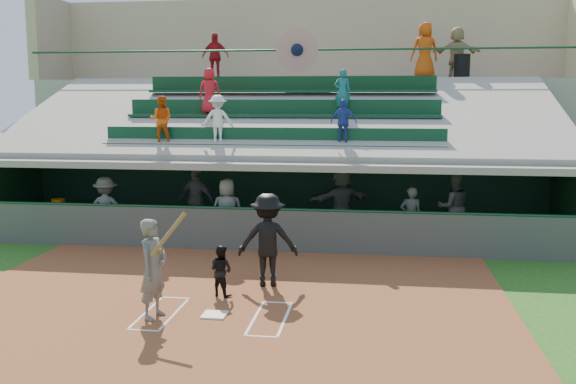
# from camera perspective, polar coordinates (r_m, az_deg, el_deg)

# --- Properties ---
(ground) EXTENTS (100.00, 100.00, 0.00)m
(ground) POSITION_cam_1_polar(r_m,az_deg,el_deg) (11.97, -6.55, -10.95)
(ground) COLOR #235417
(ground) RESTS_ON ground
(dirt_slab) EXTENTS (11.00, 9.00, 0.02)m
(dirt_slab) POSITION_cam_1_polar(r_m,az_deg,el_deg) (12.43, -5.96, -10.15)
(dirt_slab) COLOR brown
(dirt_slab) RESTS_ON ground
(home_plate) EXTENTS (0.43, 0.43, 0.03)m
(home_plate) POSITION_cam_1_polar(r_m,az_deg,el_deg) (11.96, -6.55, -10.79)
(home_plate) COLOR silver
(home_plate) RESTS_ON dirt_slab
(batters_box_chalk) EXTENTS (2.65, 1.85, 0.01)m
(batters_box_chalk) POSITION_cam_1_polar(r_m,az_deg,el_deg) (11.97, -6.55, -10.84)
(batters_box_chalk) COLOR silver
(batters_box_chalk) RESTS_ON dirt_slab
(dugout_floor) EXTENTS (16.00, 3.50, 0.04)m
(dugout_floor) POSITION_cam_1_polar(r_m,az_deg,el_deg) (18.34, -1.26, -3.97)
(dugout_floor) COLOR gray
(dugout_floor) RESTS_ON ground
(concourse_slab) EXTENTS (20.00, 3.00, 4.60)m
(concourse_slab) POSITION_cam_1_polar(r_m,az_deg,el_deg) (24.65, 1.25, 4.59)
(concourse_slab) COLOR gray
(concourse_slab) RESTS_ON ground
(grandstand) EXTENTS (20.40, 10.40, 7.80)m
(grandstand) POSITION_cam_1_polar(r_m,az_deg,el_deg) (21.70, 0.30, 3.96)
(grandstand) COLOR #4A4F4A
(grandstand) RESTS_ON ground
(batter_at_plate) EXTENTS (0.91, 0.79, 1.95)m
(batter_at_plate) POSITION_cam_1_polar(r_m,az_deg,el_deg) (11.78, -11.87, -6.66)
(batter_at_plate) COLOR #51534F
(batter_at_plate) RESTS_ON dirt_slab
(catcher) EXTENTS (0.61, 0.56, 1.03)m
(catcher) POSITION_cam_1_polar(r_m,az_deg,el_deg) (12.96, -5.98, -6.95)
(catcher) COLOR black
(catcher) RESTS_ON dirt_slab
(home_umpire) EXTENTS (1.35, 0.89, 1.96)m
(home_umpire) POSITION_cam_1_polar(r_m,az_deg,el_deg) (13.48, -1.81, -4.27)
(home_umpire) COLOR black
(home_umpire) RESTS_ON dirt_slab
(dugout_bench) EXTENTS (13.16, 5.43, 0.42)m
(dugout_bench) POSITION_cam_1_polar(r_m,az_deg,el_deg) (19.44, -0.86, -2.56)
(dugout_bench) COLOR #966136
(dugout_bench) RESTS_ON dugout_floor
(white_table) EXTENTS (0.86, 0.76, 0.63)m
(white_table) POSITION_cam_1_polar(r_m,az_deg,el_deg) (19.85, -19.81, -2.52)
(white_table) COLOR white
(white_table) RESTS_ON dugout_floor
(water_cooler) EXTENTS (0.37, 0.37, 0.37)m
(water_cooler) POSITION_cam_1_polar(r_m,az_deg,el_deg) (19.74, -19.74, -1.10)
(water_cooler) COLOR #D3670C
(water_cooler) RESTS_ON white_table
(dugout_player_a) EXTENTS (1.27, 0.94, 1.76)m
(dugout_player_a) POSITION_cam_1_polar(r_m,az_deg,el_deg) (18.27, -15.88, -1.45)
(dugout_player_a) COLOR #50534F
(dugout_player_a) RESTS_ON dugout_floor
(dugout_player_b) EXTENTS (1.21, 0.79, 1.91)m
(dugout_player_b) POSITION_cam_1_polar(r_m,az_deg,el_deg) (18.89, -8.12, -0.68)
(dugout_player_b) COLOR #61645E
(dugout_player_b) RESTS_ON dugout_floor
(dugout_player_c) EXTENTS (0.92, 0.64, 1.78)m
(dugout_player_c) POSITION_cam_1_polar(r_m,az_deg,el_deg) (17.22, -5.42, -1.73)
(dugout_player_c) COLOR #5E615C
(dugout_player_c) RESTS_ON dugout_floor
(dugout_player_d) EXTENTS (1.89, 1.46, 1.99)m
(dugout_player_d) POSITION_cam_1_polar(r_m,az_deg,el_deg) (18.24, 4.76, -0.81)
(dugout_player_d) COLOR #5A5C57
(dugout_player_d) RESTS_ON dugout_floor
(dugout_player_e) EXTENTS (0.61, 0.43, 1.58)m
(dugout_player_e) POSITION_cam_1_polar(r_m,az_deg,el_deg) (17.28, 10.86, -2.14)
(dugout_player_e) COLOR #545651
(dugout_player_e) RESTS_ON dugout_floor
(dugout_player_f) EXTENTS (1.03, 0.87, 1.88)m
(dugout_player_f) POSITION_cam_1_polar(r_m,az_deg,el_deg) (18.12, 14.47, -1.30)
(dugout_player_f) COLOR #535550
(dugout_player_f) RESTS_ON dugout_floor
(trash_bin) EXTENTS (0.56, 0.56, 0.84)m
(trash_bin) POSITION_cam_1_polar(r_m,az_deg,el_deg) (23.63, 15.19, 10.73)
(trash_bin) COLOR black
(trash_bin) RESTS_ON concourse_slab
(concourse_staff_a) EXTENTS (1.03, 0.43, 1.75)m
(concourse_staff_a) POSITION_cam_1_polar(r_m,az_deg,el_deg) (24.93, -6.47, 11.88)
(concourse_staff_a) COLOR #B11416
(concourse_staff_a) RESTS_ON concourse_slab
(concourse_staff_b) EXTENTS (1.06, 0.80, 1.96)m
(concourse_staff_b) POSITION_cam_1_polar(r_m,az_deg,el_deg) (23.55, 12.06, 12.21)
(concourse_staff_b) COLOR #C3450B
(concourse_staff_b) RESTS_ON concourse_slab
(concourse_staff_c) EXTENTS (1.71, 0.58, 1.83)m
(concourse_staff_c) POSITION_cam_1_polar(r_m,az_deg,el_deg) (24.16, 14.77, 11.87)
(concourse_staff_c) COLOR tan
(concourse_staff_c) RESTS_ON concourse_slab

